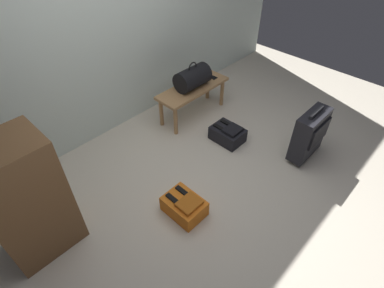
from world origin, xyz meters
TOP-DOWN VIEW (x-y plane):
  - ground_plane at (0.00, 0.00)m, footprint 6.60×6.60m
  - back_wall at (0.00, 1.60)m, footprint 6.00×0.10m
  - bench at (0.77, 1.02)m, footprint 1.00×0.36m
  - duffel_bag_black at (0.76, 1.02)m, footprint 0.44×0.26m
  - cell_phone at (1.12, 1.02)m, footprint 0.07×0.14m
  - suitcase_upright_charcoal at (1.05, -0.45)m, footprint 0.47×0.21m
  - backpack_orange at (-0.44, -0.02)m, footprint 0.28×0.38m
  - backpack_dark at (0.67, 0.35)m, footprint 0.28×0.38m
  - side_cabinet at (-1.48, 0.65)m, footprint 0.56×0.44m

SIDE VIEW (x-z plane):
  - ground_plane at x=0.00m, z-range 0.00..0.00m
  - backpack_orange at x=-0.44m, z-range -0.01..0.20m
  - backpack_dark at x=0.67m, z-range -0.01..0.20m
  - suitcase_upright_charcoal at x=1.05m, z-range 0.01..0.64m
  - bench at x=0.77m, z-range 0.14..0.57m
  - cell_phone at x=1.12m, z-range 0.42..0.43m
  - side_cabinet at x=-1.48m, z-range 0.00..1.10m
  - duffel_bag_black at x=0.76m, z-range 0.38..0.72m
  - back_wall at x=0.00m, z-range 0.00..2.80m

